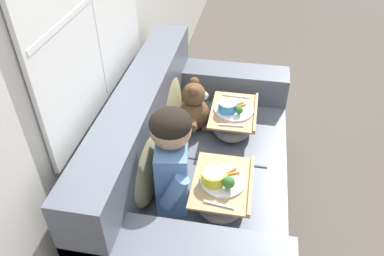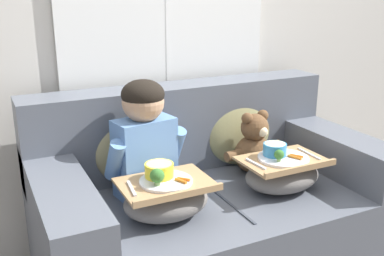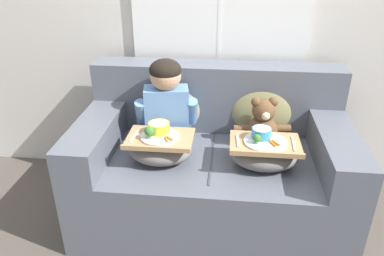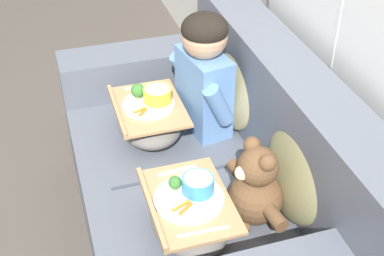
% 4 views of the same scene
% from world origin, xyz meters
% --- Properties ---
extents(ground_plane, '(14.00, 14.00, 0.00)m').
position_xyz_m(ground_plane, '(0.00, 0.00, 0.00)').
color(ground_plane, '#4C443D').
extents(couch, '(1.64, 0.94, 0.93)m').
position_xyz_m(couch, '(0.00, 0.06, 0.35)').
color(couch, '#565B66').
rests_on(couch, ground_plane).
extents(throw_pillow_behind_child, '(0.43, 0.20, 0.44)m').
position_xyz_m(throw_pillow_behind_child, '(-0.30, 0.28, 0.68)').
color(throw_pillow_behind_child, tan).
rests_on(throw_pillow_behind_child, couch).
extents(throw_pillow_behind_teddy, '(0.41, 0.20, 0.43)m').
position_xyz_m(throw_pillow_behind_teddy, '(0.30, 0.28, 0.68)').
color(throw_pillow_behind_teddy, '#898456').
rests_on(throw_pillow_behind_teddy, couch).
extents(child_figure, '(0.40, 0.22, 0.55)m').
position_xyz_m(child_figure, '(-0.30, 0.12, 0.78)').
color(child_figure, '#5B84BC').
rests_on(child_figure, couch).
extents(teddy_bear, '(0.36, 0.25, 0.33)m').
position_xyz_m(teddy_bear, '(0.30, 0.11, 0.62)').
color(teddy_bear, brown).
rests_on(teddy_bear, couch).
extents(lap_tray_child, '(0.38, 0.29, 0.24)m').
position_xyz_m(lap_tray_child, '(-0.30, -0.13, 0.57)').
color(lap_tray_child, slate).
rests_on(lap_tray_child, child_figure).
extents(lap_tray_teddy, '(0.40, 0.28, 0.23)m').
position_xyz_m(lap_tray_teddy, '(0.30, -0.13, 0.57)').
color(lap_tray_teddy, slate).
rests_on(lap_tray_teddy, teddy_bear).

